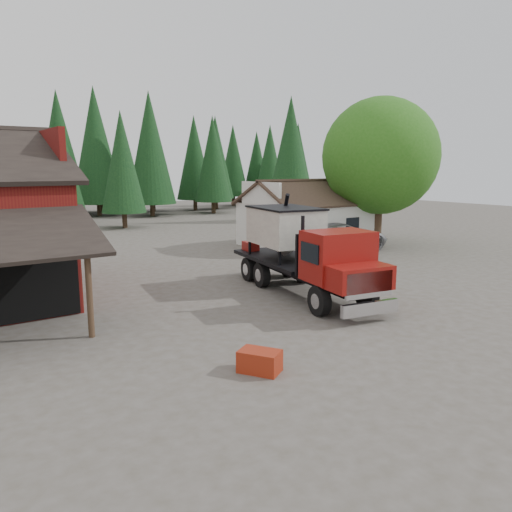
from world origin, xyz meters
TOP-DOWN VIEW (x-y plane):
  - ground at (0.00, 0.00)m, footprint 120.00×120.00m
  - farmhouse at (13.00, 13.00)m, footprint 8.60×6.42m
  - deciduous_tree at (17.01, 9.97)m, footprint 8.00×8.00m
  - conifer_backdrop at (0.00, 42.00)m, footprint 76.00×16.00m
  - near_pine_b at (6.00, 30.00)m, footprint 3.96×3.96m
  - near_pine_c at (22.00, 26.00)m, footprint 4.84×4.84m
  - feed_truck at (3.72, 2.49)m, footprint 4.13×9.74m
  - silver_car at (13.13, 9.79)m, footprint 7.04×3.94m
  - equip_box at (-2.74, -3.34)m, footprint 1.17×1.30m

SIDE VIEW (x-z plane):
  - ground at x=0.00m, z-range 0.00..0.00m
  - conifer_backdrop at x=0.00m, z-range -8.00..8.00m
  - equip_box at x=-2.74m, z-range 0.00..0.60m
  - silver_car at x=13.13m, z-range 0.00..1.86m
  - farmhouse at x=13.00m, z-range -0.66..3.99m
  - feed_truck at x=3.72m, z-range -0.14..4.13m
  - near_pine_b at x=6.00m, z-range 0.69..11.09m
  - deciduous_tree at x=17.01m, z-range 0.81..11.01m
  - near_pine_c at x=22.00m, z-range 0.69..13.09m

